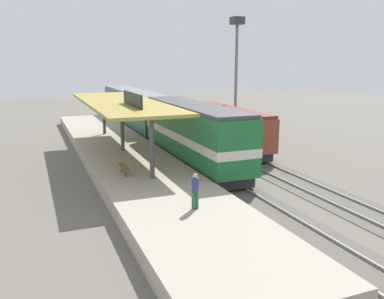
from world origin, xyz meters
name	(u,v)px	position (x,y,z in m)	size (l,w,h in m)	color
ground_plane	(202,155)	(2.00, 0.00, 0.00)	(120.00, 120.00, 0.00)	#666056
track_near	(179,156)	(0.00, 0.00, 0.03)	(3.20, 110.00, 0.16)	#565249
track_far	(230,152)	(4.60, 0.00, 0.03)	(3.20, 110.00, 0.16)	#565249
platform	(123,156)	(-4.60, 0.00, 0.45)	(6.00, 44.00, 0.90)	#A89E89
station_canopy	(122,104)	(-4.60, -0.09, 4.53)	(5.20, 18.00, 4.70)	#47474C
platform_bench	(123,167)	(-6.00, -6.53, 1.34)	(0.44, 1.70, 0.50)	#333338
locomotive	(193,134)	(0.00, -3.05, 2.41)	(2.93, 14.43, 4.44)	#28282D
passenger_carriage_single	(134,109)	(0.00, 14.95, 2.31)	(2.90, 20.00, 4.24)	#28282D
freight_car	(226,128)	(4.60, 0.80, 1.97)	(2.80, 12.00, 3.54)	#28282D
light_mast	(237,53)	(7.80, 5.16, 8.40)	(1.10, 1.10, 11.70)	slate
person_waiting	(195,189)	(-4.19, -13.63, 1.85)	(0.34, 0.34, 1.71)	#23603D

